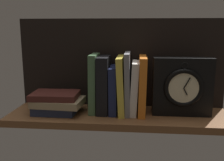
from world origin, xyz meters
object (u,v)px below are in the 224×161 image
book_yellow_seinlanguage (121,85)px  book_white_catcher (134,87)px  book_green_romantic (94,83)px  book_black_skeptic (104,84)px  book_gray_chess (128,83)px  framed_clock (182,87)px  book_stack_side (57,102)px  book_orange_pandolfini (142,85)px  book_navy_bierce (114,89)px

book_yellow_seinlanguage → book_white_catcher: book_yellow_seinlanguage is taller
book_green_romantic → book_black_skeptic: 3.71cm
book_green_romantic → book_gray_chess: size_ratio=0.97×
book_yellow_seinlanguage → book_gray_chess: book_gray_chess is taller
book_gray_chess → book_white_catcher: book_gray_chess is taller
book_white_catcher → framed_clock: bearing=-4.7°
book_stack_side → framed_clock: bearing=2.6°
book_gray_chess → book_stack_side: (-26.43, -3.53, -7.21)cm
book_stack_side → book_yellow_seinlanguage: bearing=8.3°
framed_clock → book_orange_pandolfini: bearing=174.3°
book_navy_bierce → book_yellow_seinlanguage: (2.82, 0.00, 1.84)cm
book_navy_bierce → framed_clock: (24.92, -1.43, 1.90)cm
book_stack_side → book_gray_chess: bearing=7.6°
book_green_romantic → book_orange_pandolfini: 18.04cm
book_green_romantic → book_navy_bierce: size_ratio=1.26×
book_green_romantic → book_orange_pandolfini: book_green_romantic is taller
book_gray_chess → framed_clock: bearing=-4.1°
book_gray_chess → book_black_skeptic: bearing=180.0°
book_black_skeptic → framed_clock: (28.69, -1.43, 0.02)cm
book_stack_side → book_white_catcher: bearing=6.9°
book_black_skeptic → book_stack_side: bearing=-168.6°
book_black_skeptic → book_stack_side: (-17.47, -3.53, -6.49)cm
book_yellow_seinlanguage → book_orange_pandolfini: book_orange_pandolfini is taller
book_green_romantic → book_black_skeptic: size_ratio=1.04×
book_green_romantic → framed_clock: bearing=-2.5°
book_black_skeptic → book_yellow_seinlanguage: bearing=0.0°
book_white_catcher → framed_clock: 17.30cm
book_black_skeptic → book_gray_chess: (8.96, 0.00, 0.71)cm
framed_clock → book_yellow_seinlanguage: bearing=176.3°
book_navy_bierce → book_orange_pandolfini: (10.57, 0.00, 1.91)cm
book_black_skeptic → book_orange_pandolfini: (14.35, 0.00, 0.03)cm
book_navy_bierce → framed_clock: size_ratio=0.82×
book_yellow_seinlanguage → book_stack_side: size_ratio=1.09×
book_black_skeptic → book_navy_bierce: book_black_skeptic is taller
book_black_skeptic → book_white_catcher: size_ratio=1.10×
book_gray_chess → framed_clock: size_ratio=1.07×
book_navy_bierce → book_yellow_seinlanguage: size_ratio=0.82×
book_yellow_seinlanguage → book_orange_pandolfini: 7.75cm
book_yellow_seinlanguage → framed_clock: (22.10, -1.43, 0.05)cm
book_navy_bierce → book_stack_side: bearing=-170.6°
book_black_skeptic → book_green_romantic: bearing=180.0°
book_gray_chess → book_white_catcher: 3.00cm
framed_clock → book_stack_side: size_ratio=1.09×
book_orange_pandolfini → framed_clock: book_orange_pandolfini is taller
book_gray_chess → book_yellow_seinlanguage: bearing=180.0°
book_navy_bierce → book_gray_chess: size_ratio=0.77×
book_green_romantic → book_white_catcher: bearing=0.0°
book_green_romantic → book_yellow_seinlanguage: (10.28, 0.00, -0.40)cm
book_black_skeptic → book_navy_bierce: 4.22cm
book_green_romantic → framed_clock: (32.38, -1.43, -0.35)cm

